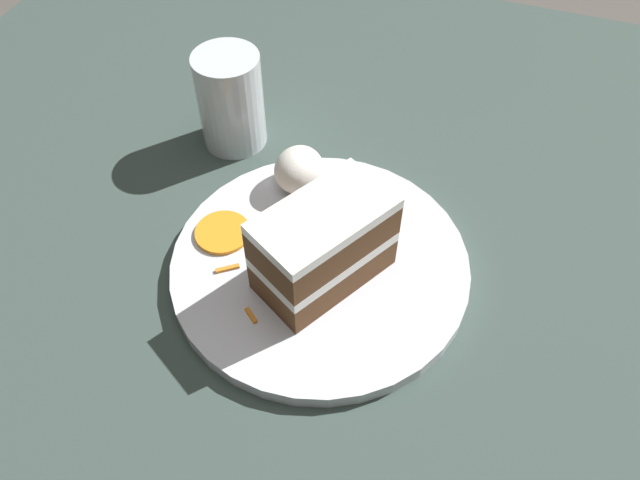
{
  "coord_description": "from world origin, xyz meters",
  "views": [
    {
      "loc": [
        -0.31,
        -0.11,
        0.52
      ],
      "look_at": [
        0.03,
        0.01,
        0.08
      ],
      "focal_mm": 35.0,
      "sensor_mm": 36.0,
      "label": 1
    }
  ],
  "objects_px": {
    "drinking_glass": "(231,106)",
    "orange_garnish": "(223,232)",
    "plate": "(320,265)",
    "cream_dollop": "(299,169)",
    "cake_slice": "(324,245)"
  },
  "relations": [
    {
      "from": "drinking_glass",
      "to": "plate",
      "type": "bearing_deg",
      "value": -132.92
    },
    {
      "from": "cake_slice",
      "to": "drinking_glass",
      "type": "xyz_separation_m",
      "value": [
        0.16,
        0.16,
        -0.01
      ]
    },
    {
      "from": "plate",
      "to": "cream_dollop",
      "type": "bearing_deg",
      "value": 31.96
    },
    {
      "from": "cream_dollop",
      "to": "drinking_glass",
      "type": "relative_size",
      "value": 0.5
    },
    {
      "from": "plate",
      "to": "cream_dollop",
      "type": "distance_m",
      "value": 0.11
    },
    {
      "from": "cake_slice",
      "to": "cream_dollop",
      "type": "height_order",
      "value": "cake_slice"
    },
    {
      "from": "cake_slice",
      "to": "orange_garnish",
      "type": "bearing_deg",
      "value": 22.77
    },
    {
      "from": "cream_dollop",
      "to": "cake_slice",
      "type": "bearing_deg",
      "value": -148.18
    },
    {
      "from": "plate",
      "to": "drinking_glass",
      "type": "bearing_deg",
      "value": 47.08
    },
    {
      "from": "orange_garnish",
      "to": "drinking_glass",
      "type": "bearing_deg",
      "value": 20.6
    },
    {
      "from": "drinking_glass",
      "to": "orange_garnish",
      "type": "bearing_deg",
      "value": -159.4
    },
    {
      "from": "plate",
      "to": "orange_garnish",
      "type": "xyz_separation_m",
      "value": [
        -0.0,
        0.1,
        0.01
      ]
    },
    {
      "from": "orange_garnish",
      "to": "drinking_glass",
      "type": "xyz_separation_m",
      "value": [
        0.15,
        0.06,
        0.03
      ]
    },
    {
      "from": "orange_garnish",
      "to": "drinking_glass",
      "type": "relative_size",
      "value": 0.49
    },
    {
      "from": "orange_garnish",
      "to": "plate",
      "type": "bearing_deg",
      "value": -89.23
    }
  ]
}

